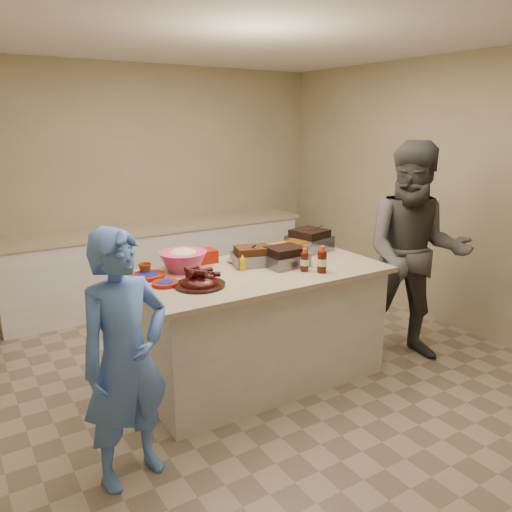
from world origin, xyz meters
TOP-DOWN VIEW (x-y plane):
  - room at (0.00, 0.00)m, footprint 4.50×5.00m
  - back_counter at (0.00, 2.20)m, footprint 3.60×0.64m
  - island at (-0.03, -0.02)m, footprint 1.99×1.08m
  - rib_platter at (-0.61, -0.14)m, footprint 0.38×0.38m
  - pulled_pork_tray at (-0.00, 0.13)m, footprint 0.38×0.32m
  - brisket_tray at (0.20, -0.04)m, footprint 0.33×0.27m
  - roasting_pan at (0.69, 0.26)m, footprint 0.38×0.38m
  - coleslaw_bowl at (-0.55, 0.28)m, footprint 0.38×0.38m
  - sausage_plate at (0.18, 0.33)m, footprint 0.36×0.36m
  - mac_cheese_dish at (0.50, 0.32)m, footprint 0.35×0.29m
  - bbq_bottle_a at (0.24, -0.24)m, footprint 0.06×0.06m
  - bbq_bottle_b at (0.33, -0.34)m, footprint 0.07×0.07m
  - mustard_bottle at (-0.16, 0.03)m, footprint 0.05×0.05m
  - sauce_bowl at (-0.08, 0.26)m, footprint 0.14×0.05m
  - plate_stack_large at (-0.85, 0.25)m, footprint 0.25×0.25m
  - plate_stack_small at (-0.81, 0.01)m, footprint 0.19×0.19m
  - plastic_cup at (-0.85, 0.32)m, footprint 0.10×0.09m
  - basket_stack at (-0.32, 0.40)m, footprint 0.22×0.17m
  - guest_blue at (-1.32, -0.62)m, footprint 0.89×1.61m
  - guest_gray at (1.32, -0.40)m, footprint 2.01×2.01m

SIDE VIEW (x-z plane):
  - room at x=0.00m, z-range -1.35..1.35m
  - island at x=-0.03m, z-range -0.47..0.47m
  - guest_blue at x=-1.32m, z-range -0.18..0.18m
  - guest_gray at x=1.32m, z-range -0.36..0.36m
  - back_counter at x=0.00m, z-range 0.00..0.90m
  - rib_platter at x=-0.61m, z-range 0.86..1.01m
  - pulled_pork_tray at x=0.00m, z-range 0.89..0.98m
  - brisket_tray at x=0.20m, z-range 0.89..0.98m
  - roasting_pan at x=0.69m, z-range 0.87..1.00m
  - coleslaw_bowl at x=-0.55m, z-range 0.81..1.06m
  - sausage_plate at x=0.18m, z-range 0.91..0.96m
  - mac_cheese_dish at x=0.50m, z-range 0.89..0.98m
  - bbq_bottle_a at x=0.24m, z-range 0.84..1.03m
  - bbq_bottle_b at x=0.33m, z-range 0.83..1.04m
  - mustard_bottle at x=-0.16m, z-range 0.87..1.00m
  - sauce_bowl at x=-0.08m, z-range 0.86..1.01m
  - plate_stack_large at x=-0.85m, z-range 0.92..0.95m
  - plate_stack_small at x=-0.81m, z-range 0.92..0.95m
  - plastic_cup at x=-0.85m, z-range 0.88..0.98m
  - basket_stack at x=-0.32m, z-range 0.88..0.99m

